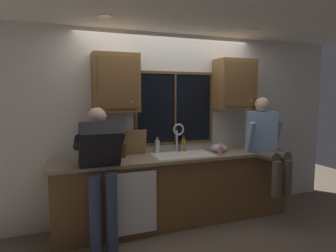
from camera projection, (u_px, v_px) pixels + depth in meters
back_wall at (167, 126)px, 4.16m from camera, size 5.55×0.12×2.55m
ceiling_downlight_left at (105, 16)px, 3.07m from camera, size 0.14×0.14×0.01m
ceiling_downlight_right at (254, 30)px, 3.73m from camera, size 0.14×0.14×0.01m
window_glass at (175, 108)px, 4.10m from camera, size 1.10×0.02×0.95m
window_frame_top at (175, 73)px, 4.04m from camera, size 1.17×0.02×0.04m
window_frame_bottom at (175, 143)px, 4.14m from camera, size 1.17×0.02×0.04m
window_frame_left at (136, 109)px, 3.89m from camera, size 0.04×0.02×0.95m
window_frame_right at (211, 108)px, 4.29m from camera, size 0.03×0.02×0.95m
window_mullion_center at (175, 108)px, 4.09m from camera, size 0.02×0.02×0.95m
lower_cabinet_run at (176, 190)px, 3.92m from camera, size 3.15×0.58×0.88m
countertop at (177, 157)px, 3.85m from camera, size 3.21×0.62×0.04m
dishwasher_front at (132, 204)px, 3.38m from camera, size 0.60×0.02×0.74m
upper_cabinet_left at (116, 83)px, 3.61m from camera, size 0.56×0.36×0.72m
upper_cabinet_right at (234, 85)px, 4.21m from camera, size 0.56×0.36×0.72m
sink at (183, 162)px, 3.90m from camera, size 0.80×0.46×0.21m
faucet at (179, 134)px, 4.03m from camera, size 0.18×0.09×0.40m
person_standing at (101, 164)px, 3.19m from camera, size 0.53×0.68×1.57m
person_sitting_on_counter at (266, 139)px, 4.01m from camera, size 0.54×0.66×1.26m
knife_block at (120, 149)px, 3.68m from camera, size 0.12×0.18×0.32m
cutting_board at (135, 142)px, 3.86m from camera, size 0.29×0.09×0.34m
mixing_bowl at (219, 148)px, 4.08m from camera, size 0.23×0.23×0.11m
soap_dispenser at (221, 150)px, 3.86m from camera, size 0.06×0.07×0.17m
bottle_green_glass at (157, 146)px, 4.00m from camera, size 0.07×0.07×0.23m
bottle_tall_clear at (184, 145)px, 4.13m from camera, size 0.06×0.06×0.22m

